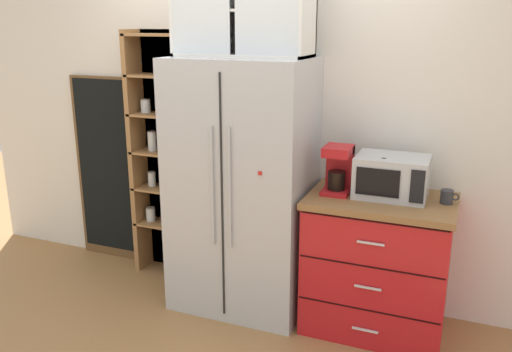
# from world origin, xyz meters

# --- Properties ---
(ground_plane) EXTENTS (10.83, 10.83, 0.00)m
(ground_plane) POSITION_xyz_m (0.00, 0.00, 0.00)
(ground_plane) COLOR #9E7042
(wall_back_cream) EXTENTS (5.12, 0.10, 2.55)m
(wall_back_cream) POSITION_xyz_m (0.00, 0.40, 1.27)
(wall_back_cream) COLOR silver
(wall_back_cream) RESTS_ON ground
(refrigerator) EXTENTS (0.92, 0.66, 1.75)m
(refrigerator) POSITION_xyz_m (0.00, 0.03, 0.87)
(refrigerator) COLOR #B7BABF
(refrigerator) RESTS_ON ground
(pantry_shelf_column) EXTENTS (0.56, 0.25, 1.91)m
(pantry_shelf_column) POSITION_xyz_m (-0.76, 0.30, 0.96)
(pantry_shelf_column) COLOR brown
(pantry_shelf_column) RESTS_ON ground
(counter_cabinet) EXTENTS (0.91, 0.63, 0.90)m
(counter_cabinet) POSITION_xyz_m (0.94, 0.05, 0.45)
(counter_cabinet) COLOR red
(counter_cabinet) RESTS_ON ground
(microwave) EXTENTS (0.44, 0.33, 0.26)m
(microwave) POSITION_xyz_m (0.99, 0.10, 1.03)
(microwave) COLOR #B7BABF
(microwave) RESTS_ON counter_cabinet
(coffee_maker) EXTENTS (0.17, 0.20, 0.31)m
(coffee_maker) POSITION_xyz_m (0.65, 0.06, 1.06)
(coffee_maker) COLOR red
(coffee_maker) RESTS_ON counter_cabinet
(mug_charcoal) EXTENTS (0.11, 0.08, 0.09)m
(mug_charcoal) POSITION_xyz_m (1.32, 0.09, 0.95)
(mug_charcoal) COLOR #2D2D33
(mug_charcoal) RESTS_ON counter_cabinet
(mug_cream) EXTENTS (0.11, 0.07, 0.08)m
(mug_cream) POSITION_xyz_m (0.94, 0.04, 0.95)
(mug_cream) COLOR silver
(mug_cream) RESTS_ON counter_cabinet
(bottle_clear) EXTENTS (0.07, 0.07, 0.26)m
(bottle_clear) POSITION_xyz_m (0.94, 0.03, 1.02)
(bottle_clear) COLOR silver
(bottle_clear) RESTS_ON counter_cabinet
(upper_cabinet) EXTENTS (0.88, 0.32, 0.57)m
(upper_cabinet) POSITION_xyz_m (0.00, 0.08, 2.03)
(upper_cabinet) COLOR silver
(upper_cabinet) RESTS_ON refrigerator
(chalkboard_menu) EXTENTS (0.60, 0.04, 1.55)m
(chalkboard_menu) POSITION_xyz_m (-1.36, 0.33, 0.78)
(chalkboard_menu) COLOR brown
(chalkboard_menu) RESTS_ON ground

